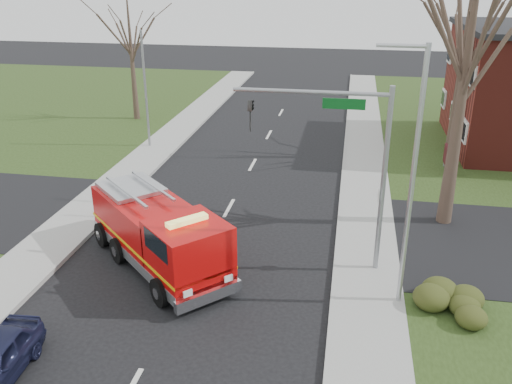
# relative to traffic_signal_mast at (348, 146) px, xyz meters

# --- Properties ---
(ground) EXTENTS (120.00, 120.00, 0.00)m
(ground) POSITION_rel_traffic_signal_mast_xyz_m (-5.21, -1.50, -4.71)
(ground) COLOR black
(ground) RESTS_ON ground
(sidewalk_right) EXTENTS (2.40, 80.00, 0.15)m
(sidewalk_right) POSITION_rel_traffic_signal_mast_xyz_m (0.99, -1.50, -4.63)
(sidewalk_right) COLOR gray
(sidewalk_right) RESTS_ON ground
(sidewalk_left) EXTENTS (2.40, 80.00, 0.15)m
(sidewalk_left) POSITION_rel_traffic_signal_mast_xyz_m (-11.41, -1.50, -4.63)
(sidewalk_left) COLOR gray
(sidewalk_left) RESTS_ON ground
(health_center_sign) EXTENTS (0.12, 2.00, 1.40)m
(health_center_sign) POSITION_rel_traffic_signal_mast_xyz_m (5.29, 11.00, -3.83)
(health_center_sign) COLOR #441016
(health_center_sign) RESTS_ON ground
(hedge_corner) EXTENTS (2.80, 2.00, 0.90)m
(hedge_corner) POSITION_rel_traffic_signal_mast_xyz_m (3.79, -2.50, -4.13)
(hedge_corner) COLOR #363E16
(hedge_corner) RESTS_ON lawn_right
(bare_tree_near) EXTENTS (6.00, 6.00, 12.00)m
(bare_tree_near) POSITION_rel_traffic_signal_mast_xyz_m (4.29, 4.50, 2.71)
(bare_tree_near) COLOR #3C2C23
(bare_tree_near) RESTS_ON ground
(bare_tree_far) EXTENTS (5.25, 5.25, 10.50)m
(bare_tree_far) POSITION_rel_traffic_signal_mast_xyz_m (5.79, 13.50, 1.78)
(bare_tree_far) COLOR #3C2C23
(bare_tree_far) RESTS_ON ground
(bare_tree_left) EXTENTS (4.50, 4.50, 9.00)m
(bare_tree_left) POSITION_rel_traffic_signal_mast_xyz_m (-15.21, 18.50, 0.86)
(bare_tree_left) COLOR #3C2C23
(bare_tree_left) RESTS_ON ground
(traffic_signal_mast) EXTENTS (5.29, 0.18, 6.80)m
(traffic_signal_mast) POSITION_rel_traffic_signal_mast_xyz_m (0.00, 0.00, 0.00)
(traffic_signal_mast) COLOR gray
(traffic_signal_mast) RESTS_ON ground
(streetlight_pole) EXTENTS (1.48, 0.16, 8.40)m
(streetlight_pole) POSITION_rel_traffic_signal_mast_xyz_m (1.93, -2.00, -0.16)
(streetlight_pole) COLOR #B7BABF
(streetlight_pole) RESTS_ON ground
(utility_pole_far) EXTENTS (0.14, 0.14, 7.00)m
(utility_pole_far) POSITION_rel_traffic_signal_mast_xyz_m (-12.01, 12.50, -1.21)
(utility_pole_far) COLOR gray
(utility_pole_far) RESTS_ON ground
(fire_engine) EXTENTS (6.63, 6.52, 2.80)m
(fire_engine) POSITION_rel_traffic_signal_mast_xyz_m (-6.52, -1.03, -3.44)
(fire_engine) COLOR #BA0808
(fire_engine) RESTS_ON ground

